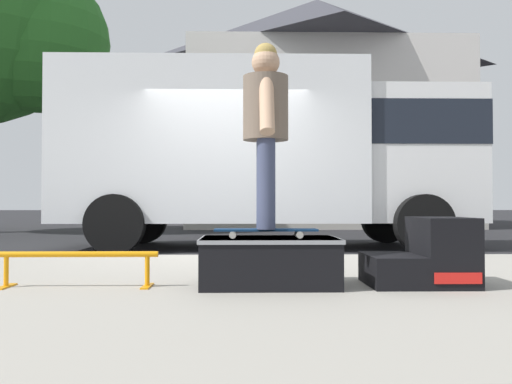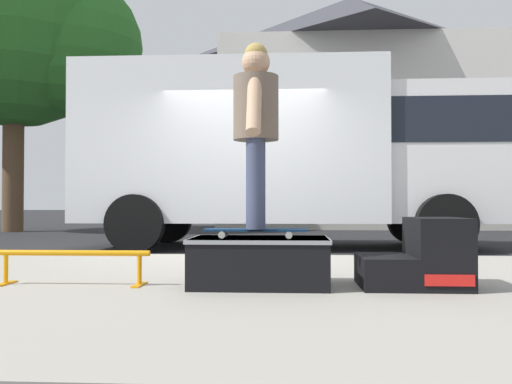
{
  "view_description": "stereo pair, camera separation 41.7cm",
  "coord_description": "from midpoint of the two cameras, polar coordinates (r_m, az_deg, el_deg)",
  "views": [
    {
      "loc": [
        0.27,
        -7.41,
        0.74
      ],
      "look_at": [
        0.38,
        -2.26,
        0.86
      ],
      "focal_mm": 39.1,
      "sensor_mm": 36.0,
      "label": 1
    },
    {
      "loc": [
        0.69,
        -7.4,
        0.74
      ],
      "look_at": [
        0.38,
        -2.26,
        0.86
      ],
      "focal_mm": 39.1,
      "sensor_mm": 36.0,
      "label": 2
    }
  ],
  "objects": [
    {
      "name": "ground_plane",
      "position": [
        7.46,
        -4.92,
        -6.99
      ],
      "size": [
        140.0,
        140.0,
        0.0
      ],
      "primitive_type": "plane",
      "color": "black"
    },
    {
      "name": "sidewalk_slab",
      "position": [
        4.49,
        -7.44,
        -9.99
      ],
      "size": [
        50.0,
        5.0,
        0.12
      ],
      "primitive_type": "cube",
      "color": "gray",
      "rests_on": "ground"
    },
    {
      "name": "skate_box",
      "position": [
        4.29,
        -1.44,
        -6.95
      ],
      "size": [
        1.05,
        0.73,
        0.37
      ],
      "color": "black",
      "rests_on": "sidewalk_slab"
    },
    {
      "name": "kicker_ramp",
      "position": [
        4.45,
        14.49,
        -6.46
      ],
      "size": [
        0.78,
        0.65,
        0.52
      ],
      "color": "black",
      "rests_on": "sidewalk_slab"
    },
    {
      "name": "grind_rail",
      "position": [
        4.48,
        -20.43,
        -6.66
      ],
      "size": [
        1.21,
        0.28,
        0.27
      ],
      "color": "orange",
      "rests_on": "sidewalk_slab"
    },
    {
      "name": "skateboard",
      "position": [
        4.23,
        -1.82,
        -3.95
      ],
      "size": [
        0.78,
        0.21,
        0.07
      ],
      "color": "navy",
      "rests_on": "skate_box"
    },
    {
      "name": "skater_kid",
      "position": [
        4.27,
        -1.82,
        7.46
      ],
      "size": [
        0.34,
        0.73,
        1.42
      ],
      "color": "#3F4766",
      "rests_on": "skateboard"
    },
    {
      "name": "box_truck",
      "position": [
        9.66,
        0.04,
        4.41
      ],
      "size": [
        6.91,
        2.63,
        3.05
      ],
      "color": "white",
      "rests_on": "ground"
    },
    {
      "name": "house_behind",
      "position": [
        20.9,
        5.78,
        8.34
      ],
      "size": [
        9.54,
        8.22,
        8.4
      ],
      "color": "silver",
      "rests_on": "ground"
    }
  ]
}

